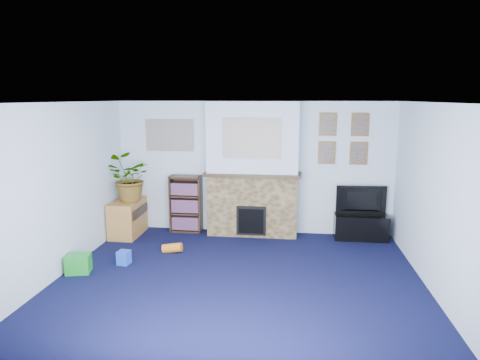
# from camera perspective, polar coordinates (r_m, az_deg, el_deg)

# --- Properties ---
(floor) EXTENTS (5.00, 4.50, 0.01)m
(floor) POSITION_cam_1_polar(r_m,az_deg,el_deg) (5.99, -0.25, -13.33)
(floor) COLOR black
(floor) RESTS_ON ground
(ceiling) EXTENTS (5.00, 4.50, 0.01)m
(ceiling) POSITION_cam_1_polar(r_m,az_deg,el_deg) (5.46, -0.28, 10.30)
(ceiling) COLOR white
(ceiling) RESTS_ON wall_back
(wall_back) EXTENTS (5.00, 0.04, 2.40)m
(wall_back) POSITION_cam_1_polar(r_m,az_deg,el_deg) (7.80, 1.83, 1.63)
(wall_back) COLOR silver
(wall_back) RESTS_ON ground
(wall_front) EXTENTS (5.00, 0.04, 2.40)m
(wall_front) POSITION_cam_1_polar(r_m,az_deg,el_deg) (3.47, -5.05, -10.37)
(wall_front) COLOR silver
(wall_front) RESTS_ON ground
(wall_left) EXTENTS (0.04, 4.50, 2.40)m
(wall_left) POSITION_cam_1_polar(r_m,az_deg,el_deg) (6.41, -23.03, -1.29)
(wall_left) COLOR silver
(wall_left) RESTS_ON ground
(wall_right) EXTENTS (0.04, 4.50, 2.40)m
(wall_right) POSITION_cam_1_polar(r_m,az_deg,el_deg) (5.84, 24.87, -2.55)
(wall_right) COLOR silver
(wall_right) RESTS_ON ground
(chimney_breast) EXTENTS (1.72, 0.50, 2.40)m
(chimney_breast) POSITION_cam_1_polar(r_m,az_deg,el_deg) (7.60, 1.69, 1.26)
(chimney_breast) COLOR brown
(chimney_breast) RESTS_ON ground
(collage_main) EXTENTS (1.00, 0.03, 0.68)m
(collage_main) POSITION_cam_1_polar(r_m,az_deg,el_deg) (7.31, 1.56, 5.60)
(collage_main) COLOR gray
(collage_main) RESTS_ON chimney_breast
(collage_left) EXTENTS (0.90, 0.03, 0.58)m
(collage_left) POSITION_cam_1_polar(r_m,az_deg,el_deg) (8.00, -9.34, 5.91)
(collage_left) COLOR gray
(collage_left) RESTS_ON wall_back
(portrait_tl) EXTENTS (0.30, 0.03, 0.40)m
(portrait_tl) POSITION_cam_1_polar(r_m,az_deg,el_deg) (7.68, 11.64, 7.28)
(portrait_tl) COLOR brown
(portrait_tl) RESTS_ON wall_back
(portrait_tr) EXTENTS (0.30, 0.03, 0.40)m
(portrait_tr) POSITION_cam_1_polar(r_m,az_deg,el_deg) (7.74, 15.73, 7.12)
(portrait_tr) COLOR brown
(portrait_tr) RESTS_ON wall_back
(portrait_bl) EXTENTS (0.30, 0.03, 0.40)m
(portrait_bl) POSITION_cam_1_polar(r_m,az_deg,el_deg) (7.73, 11.50, 3.58)
(portrait_bl) COLOR brown
(portrait_bl) RESTS_ON wall_back
(portrait_br) EXTENTS (0.30, 0.03, 0.40)m
(portrait_br) POSITION_cam_1_polar(r_m,az_deg,el_deg) (7.79, 15.54, 3.46)
(portrait_br) COLOR brown
(portrait_br) RESTS_ON wall_back
(tv_stand) EXTENTS (0.92, 0.39, 0.44)m
(tv_stand) POSITION_cam_1_polar(r_m,az_deg,el_deg) (7.87, 15.80, -5.99)
(tv_stand) COLOR black
(tv_stand) RESTS_ON ground
(television) EXTENTS (0.88, 0.16, 0.50)m
(television) POSITION_cam_1_polar(r_m,az_deg,el_deg) (7.77, 15.96, -2.69)
(television) COLOR black
(television) RESTS_ON tv_stand
(bookshelf) EXTENTS (0.58, 0.28, 1.05)m
(bookshelf) POSITION_cam_1_polar(r_m,az_deg,el_deg) (8.01, -7.19, -3.31)
(bookshelf) COLOR black
(bookshelf) RESTS_ON ground
(sideboard) EXTENTS (0.46, 0.82, 0.64)m
(sideboard) POSITION_cam_1_polar(r_m,az_deg,el_deg) (8.02, -14.75, -4.68)
(sideboard) COLOR #A67335
(sideboard) RESTS_ON ground
(potted_plant) EXTENTS (0.95, 0.90, 0.84)m
(potted_plant) POSITION_cam_1_polar(r_m,az_deg,el_deg) (7.80, -14.79, 0.23)
(potted_plant) COLOR #26661E
(potted_plant) RESTS_ON sideboard
(mantel_clock) EXTENTS (0.11, 0.06, 0.15)m
(mantel_clock) POSITION_cam_1_polar(r_m,az_deg,el_deg) (7.55, 1.65, 1.47)
(mantel_clock) COLOR gold
(mantel_clock) RESTS_ON chimney_breast
(mantel_candle) EXTENTS (0.06, 0.06, 0.18)m
(mantel_candle) POSITION_cam_1_polar(r_m,az_deg,el_deg) (7.52, 3.91, 1.50)
(mantel_candle) COLOR #B2BFC6
(mantel_candle) RESTS_ON chimney_breast
(mantel_teddy) EXTENTS (0.13, 0.13, 0.13)m
(mantel_teddy) POSITION_cam_1_polar(r_m,az_deg,el_deg) (7.63, -2.75, 1.53)
(mantel_teddy) COLOR gray
(mantel_teddy) RESTS_ON chimney_breast
(mantel_can) EXTENTS (0.05, 0.05, 0.11)m
(mantel_can) POSITION_cam_1_polar(r_m,az_deg,el_deg) (7.52, 6.86, 1.28)
(mantel_can) COLOR blue
(mantel_can) RESTS_ON chimney_breast
(green_crate) EXTENTS (0.38, 0.33, 0.26)m
(green_crate) POSITION_cam_1_polar(r_m,az_deg,el_deg) (6.62, -20.74, -10.32)
(green_crate) COLOR #198C26
(green_crate) RESTS_ON ground
(toy_ball) EXTENTS (0.16, 0.16, 0.16)m
(toy_ball) POSITION_cam_1_polar(r_m,az_deg,el_deg) (6.93, -15.11, -9.45)
(toy_ball) COLOR #198C26
(toy_ball) RESTS_ON ground
(toy_block) EXTENTS (0.19, 0.19, 0.21)m
(toy_block) POSITION_cam_1_polar(r_m,az_deg,el_deg) (6.73, -15.23, -9.89)
(toy_block) COLOR blue
(toy_block) RESTS_ON ground
(toy_tube) EXTENTS (0.33, 0.15, 0.19)m
(toy_tube) POSITION_cam_1_polar(r_m,az_deg,el_deg) (7.08, -9.01, -8.94)
(toy_tube) COLOR orange
(toy_tube) RESTS_ON ground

